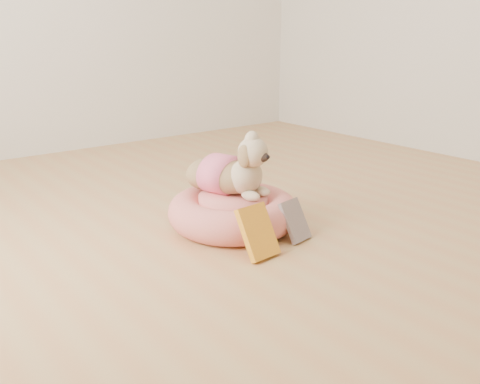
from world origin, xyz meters
TOP-DOWN VIEW (x-y plane):
  - floor at (0.00, 0.00)m, footprint 4.50×4.50m
  - pet_bed at (-0.11, 0.22)m, footprint 0.61×0.61m
  - dog at (-0.10, 0.25)m, footprint 0.40×0.49m
  - book_yellow at (-0.23, -0.11)m, footprint 0.16×0.14m
  - book_white at (0.01, -0.07)m, footprint 0.14×0.13m

SIDE VIEW (x-z plane):
  - floor at x=0.00m, z-range 0.00..0.00m
  - pet_bed at x=-0.11m, z-range 0.00..0.15m
  - book_white at x=0.01m, z-range 0.00..0.18m
  - book_yellow at x=-0.23m, z-range 0.00..0.21m
  - dog at x=-0.10m, z-range 0.16..0.47m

